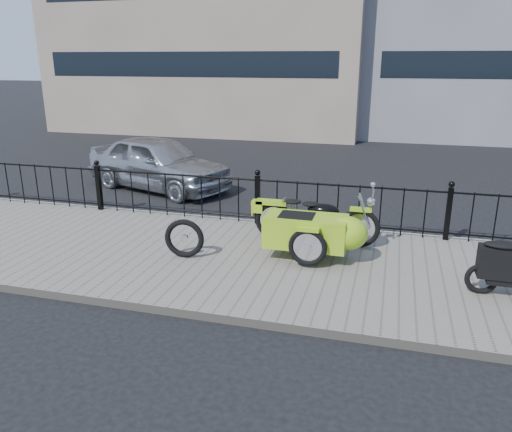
# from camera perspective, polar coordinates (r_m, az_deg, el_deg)

# --- Properties ---
(ground) EXTENTS (120.00, 120.00, 0.00)m
(ground) POSITION_cam_1_polar(r_m,az_deg,el_deg) (8.72, -2.09, -4.14)
(ground) COLOR black
(ground) RESTS_ON ground
(sidewalk) EXTENTS (30.00, 3.80, 0.12)m
(sidewalk) POSITION_cam_1_polar(r_m,az_deg,el_deg) (8.26, -3.15, -4.99)
(sidewalk) COLOR gray
(sidewalk) RESTS_ON ground
(curb) EXTENTS (30.00, 0.10, 0.12)m
(curb) POSITION_cam_1_polar(r_m,az_deg,el_deg) (10.00, 0.38, -0.89)
(curb) COLOR gray
(curb) RESTS_ON ground
(iron_fence) EXTENTS (14.11, 0.11, 1.08)m
(iron_fence) POSITION_cam_1_polar(r_m,az_deg,el_deg) (9.71, 0.17, 1.81)
(iron_fence) COLOR black
(iron_fence) RESTS_ON sidewalk
(motorcycle_sidecar) EXTENTS (2.28, 1.48, 0.98)m
(motorcycle_sidecar) POSITION_cam_1_polar(r_m,az_deg,el_deg) (8.12, 7.11, -1.47)
(motorcycle_sidecar) COLOR black
(motorcycle_sidecar) RESTS_ON sidewalk
(spare_tire) EXTENTS (0.66, 0.18, 0.65)m
(spare_tire) POSITION_cam_1_polar(r_m,az_deg,el_deg) (8.15, -8.19, -2.55)
(spare_tire) COLOR black
(spare_tire) RESTS_ON sidewalk
(sedan_car) EXTENTS (4.32, 2.84, 1.37)m
(sedan_car) POSITION_cam_1_polar(r_m,az_deg,el_deg) (13.03, -11.13, 5.98)
(sedan_car) COLOR #B0B3B7
(sedan_car) RESTS_ON ground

